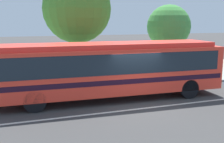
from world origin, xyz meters
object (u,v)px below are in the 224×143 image
pedestrian_waiting_near_sign (109,66)px  street_tree_near_stop (77,9)px  pedestrian_standing_by_tree (128,70)px  transit_bus (110,67)px  street_tree_mid_block (169,27)px  bus_stop_sign (154,58)px  pedestrian_walking_along_curb (117,69)px

pedestrian_waiting_near_sign → street_tree_near_stop: 4.16m
pedestrian_standing_by_tree → street_tree_near_stop: size_ratio=0.25×
transit_bus → street_tree_mid_block: 7.73m
transit_bus → pedestrian_standing_by_tree: size_ratio=6.95×
pedestrian_standing_by_tree → bus_stop_sign: bus_stop_sign is taller
pedestrian_waiting_near_sign → bus_stop_sign: bus_stop_sign is taller
transit_bus → pedestrian_waiting_near_sign: transit_bus is taller
transit_bus → pedestrian_waiting_near_sign: bearing=72.2°
pedestrian_waiting_near_sign → pedestrian_walking_along_curb: bearing=-77.8°
pedestrian_standing_by_tree → pedestrian_waiting_near_sign: bearing=108.9°
pedestrian_walking_along_curb → pedestrian_standing_by_tree: pedestrian_standing_by_tree is taller
transit_bus → pedestrian_walking_along_curb: bearing=61.9°
bus_stop_sign → street_tree_near_stop: bearing=147.0°
pedestrian_waiting_near_sign → pedestrian_walking_along_curb: 1.01m
pedestrian_waiting_near_sign → street_tree_mid_block: bearing=11.6°
street_tree_near_stop → transit_bus: bearing=-81.5°
transit_bus → pedestrian_walking_along_curb: transit_bus is taller
pedestrian_standing_by_tree → transit_bus: bearing=-134.3°
pedestrian_walking_along_curb → bus_stop_sign: bus_stop_sign is taller
street_tree_mid_block → pedestrian_waiting_near_sign: bearing=-168.4°
bus_stop_sign → street_tree_mid_block: 4.14m
pedestrian_waiting_near_sign → pedestrian_standing_by_tree: pedestrian_standing_by_tree is taller
pedestrian_standing_by_tree → street_tree_near_stop: 5.09m
bus_stop_sign → street_tree_mid_block: bearing=46.4°
bus_stop_sign → transit_bus: bearing=-152.5°
pedestrian_walking_along_curb → street_tree_near_stop: (-2.01, 1.97, 3.63)m
bus_stop_sign → street_tree_mid_block: size_ratio=0.50×
pedestrian_standing_by_tree → bus_stop_sign: bearing=1.2°
pedestrian_waiting_near_sign → pedestrian_walking_along_curb: pedestrian_waiting_near_sign is taller
street_tree_near_stop → street_tree_mid_block: 6.78m
bus_stop_sign → pedestrian_walking_along_curb: bearing=161.5°
transit_bus → street_tree_near_stop: (-0.67, 4.47, 3.04)m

